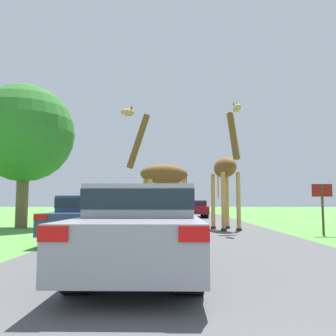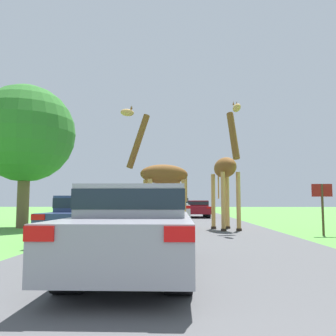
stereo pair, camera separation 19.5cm
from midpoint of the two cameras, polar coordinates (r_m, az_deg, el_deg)
road at (r=30.27m, az=1.63°, el=-7.62°), size 7.33×120.00×0.00m
giraffe_near_road at (r=14.79m, az=-1.44°, el=-1.24°), size 2.91×1.56×5.10m
giraffe_companion at (r=14.92m, az=8.90°, el=-0.32°), size 1.13×2.61×5.07m
car_lead_maroon at (r=6.02m, az=-4.86°, el=-9.22°), size 1.74×4.73×1.41m
car_queue_right at (r=26.80m, az=4.07°, el=-6.43°), size 1.83×4.21×1.25m
car_queue_left at (r=31.58m, az=-1.43°, el=-6.28°), size 1.75×4.15×1.26m
car_far_ahead at (r=21.81m, az=0.40°, el=-6.45°), size 1.92×4.42×1.44m
car_verge_right at (r=11.24m, az=-12.40°, el=-7.53°), size 1.92×4.45×1.33m
tree_centre_back at (r=17.26m, az=-22.32°, el=5.13°), size 4.37×4.37×6.41m
sign_post at (r=13.44m, az=23.13°, el=-4.67°), size 0.70×0.08×1.77m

